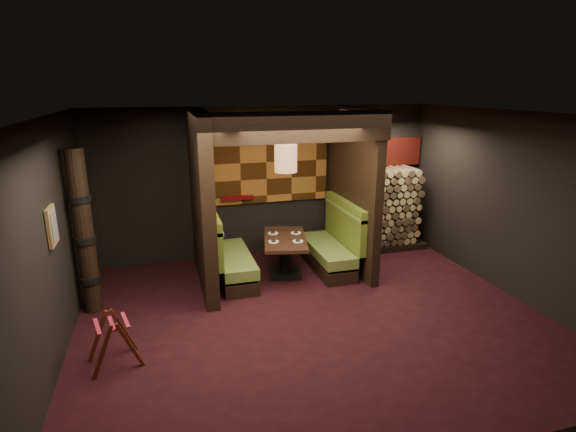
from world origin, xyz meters
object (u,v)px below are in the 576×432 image
(luggage_rack, at_px, (113,339))
(firewood_stack, at_px, (383,209))
(booth_bench_left, at_px, (228,257))
(dining_table, at_px, (285,250))
(totem_column, at_px, (84,234))
(booth_bench_right, at_px, (332,247))
(pendant_lamp, at_px, (286,158))

(luggage_rack, height_order, firewood_stack, firewood_stack)
(booth_bench_left, distance_m, dining_table, 0.99)
(dining_table, height_order, luggage_rack, dining_table)
(totem_column, bearing_deg, firewood_stack, 13.19)
(luggage_rack, distance_m, firewood_stack, 5.66)
(booth_bench_right, bearing_deg, dining_table, -175.24)
(dining_table, bearing_deg, firewood_stack, 18.95)
(pendant_lamp, bearing_deg, booth_bench_left, 172.78)
(booth_bench_right, xyz_separation_m, firewood_stack, (1.35, 0.70, 0.42))
(booth_bench_right, bearing_deg, booth_bench_left, 180.00)
(pendant_lamp, relative_size, luggage_rack, 1.46)
(pendant_lamp, bearing_deg, totem_column, -172.14)
(booth_bench_left, relative_size, pendant_lamp, 1.58)
(firewood_stack, bearing_deg, booth_bench_right, -152.65)
(booth_bench_right, relative_size, dining_table, 1.12)
(dining_table, bearing_deg, booth_bench_right, 4.76)
(dining_table, xyz_separation_m, totem_column, (-3.08, -0.47, 0.73))
(dining_table, height_order, pendant_lamp, pendant_lamp)
(pendant_lamp, distance_m, firewood_stack, 2.71)
(luggage_rack, bearing_deg, firewood_stack, 29.31)
(booth_bench_right, bearing_deg, firewood_stack, 27.35)
(booth_bench_left, bearing_deg, booth_bench_right, 0.00)
(booth_bench_right, xyz_separation_m, totem_column, (-3.98, -0.55, 0.79))
(dining_table, bearing_deg, luggage_rack, -143.26)
(firewood_stack, bearing_deg, booth_bench_left, -167.83)
(booth_bench_left, distance_m, luggage_rack, 2.66)
(booth_bench_left, relative_size, luggage_rack, 2.31)
(booth_bench_left, bearing_deg, firewood_stack, 12.17)
(booth_bench_left, distance_m, pendant_lamp, 1.94)
(firewood_stack, bearing_deg, dining_table, -161.05)
(pendant_lamp, bearing_deg, luggage_rack, -143.96)
(luggage_rack, bearing_deg, pendant_lamp, 36.04)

